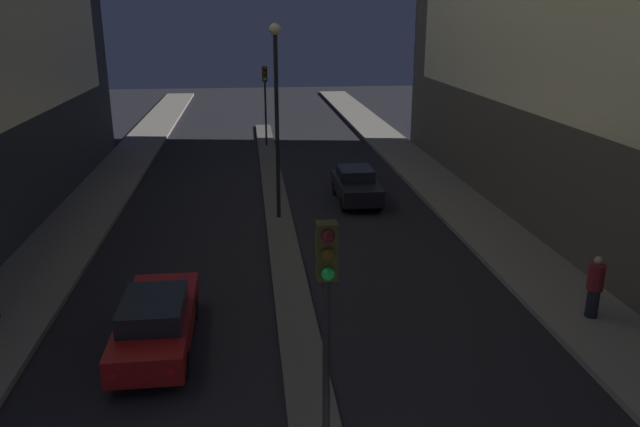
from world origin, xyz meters
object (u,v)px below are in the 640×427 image
at_px(car_left_lane, 156,321).
at_px(pedestrian_on_right_sidewalk, 595,286).
at_px(street_lamp, 276,97).
at_px(traffic_light_mid, 265,88).
at_px(traffic_light_near, 327,302).
at_px(car_right_lane, 356,185).

bearing_deg(car_left_lane, pedestrian_on_right_sidewalk, 0.18).
bearing_deg(car_left_lane, street_lamp, 70.20).
relative_size(traffic_light_mid, car_left_lane, 1.02).
relative_size(car_left_lane, pedestrian_on_right_sidewalk, 2.73).
height_order(traffic_light_near, street_lamp, street_lamp).
relative_size(traffic_light_mid, car_right_lane, 1.17).
height_order(traffic_light_near, pedestrian_on_right_sidewalk, traffic_light_near).
bearing_deg(street_lamp, pedestrian_on_right_sidewalk, -51.12).
relative_size(car_left_lane, car_right_lane, 1.15).
bearing_deg(street_lamp, traffic_light_mid, 90.00).
xyz_separation_m(traffic_light_mid, street_lamp, (0.00, -14.33, 1.24)).
xyz_separation_m(traffic_light_near, car_right_lane, (3.50, 17.29, -2.89)).
bearing_deg(street_lamp, car_left_lane, -109.80).
height_order(traffic_light_mid, car_left_lane, traffic_light_mid).
distance_m(traffic_light_near, street_lamp, 15.14).
relative_size(traffic_light_mid, pedestrian_on_right_sidewalk, 2.80).
height_order(traffic_light_mid, car_right_lane, traffic_light_mid).
bearing_deg(street_lamp, traffic_light_near, -90.00).
bearing_deg(pedestrian_on_right_sidewalk, car_left_lane, -179.82).
relative_size(street_lamp, car_left_lane, 1.59).
bearing_deg(traffic_light_mid, car_left_lane, -98.27).
bearing_deg(car_left_lane, car_right_lane, 59.57).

